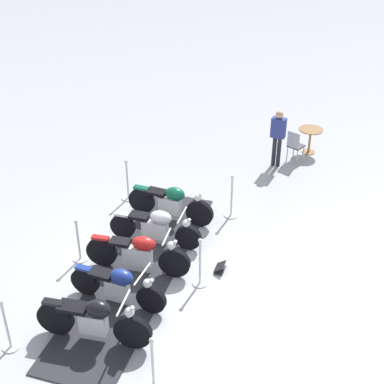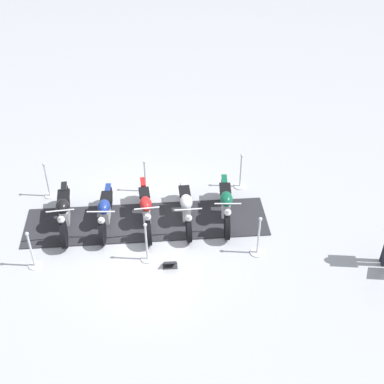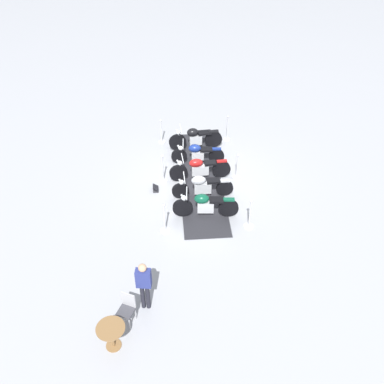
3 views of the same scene
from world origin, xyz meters
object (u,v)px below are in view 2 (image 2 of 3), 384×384
(motorcycle_navy, at_px, (105,211))
(stanchion_left_mid, at_px, (145,181))
(motorcycle_maroon, at_px, (146,209))
(stanchion_right_front, at_px, (32,255))
(info_placard, at_px, (170,265))
(stanchion_left_rear, at_px, (240,177))
(stanchion_right_mid, at_px, (147,248))
(motorcycle_black, at_px, (64,212))
(stanchion_left_front, at_px, (48,185))
(stanchion_right_rear, at_px, (258,242))
(motorcycle_chrome, at_px, (186,207))
(motorcycle_forest, at_px, (226,204))

(motorcycle_navy, bearing_deg, stanchion_left_mid, 147.30)
(motorcycle_maroon, xyz_separation_m, stanchion_right_front, (-2.45, -1.80, -0.14))
(info_placard, bearing_deg, stanchion_left_mid, -80.01)
(stanchion_left_rear, xyz_separation_m, stanchion_right_mid, (-2.20, -3.20, 0.04))
(stanchion_right_mid, relative_size, info_placard, 3.02)
(motorcycle_black, relative_size, info_placard, 5.65)
(stanchion_right_mid, distance_m, stanchion_right_front, 2.72)
(stanchion_left_front, relative_size, stanchion_right_front, 1.05)
(stanchion_right_rear, distance_m, stanchion_right_front, 5.44)
(motorcycle_maroon, distance_m, motorcycle_chrome, 1.05)
(motorcycle_navy, bearing_deg, motorcycle_chrome, 93.63)
(motorcycle_forest, relative_size, info_placard, 5.81)
(motorcycle_black, relative_size, stanchion_right_mid, 1.87)
(stanchion_left_rear, height_order, stanchion_right_rear, stanchion_right_rear)
(stanchion_right_rear, bearing_deg, motorcycle_navy, 170.25)
(stanchion_right_mid, bearing_deg, info_placard, -18.34)
(motorcycle_navy, bearing_deg, motorcycle_forest, 93.87)
(motorcycle_black, xyz_separation_m, stanchion_left_front, (-0.86, 1.28, -0.13))
(motorcycle_black, bearing_deg, stanchion_right_rear, 70.00)
(motorcycle_chrome, height_order, stanchion_left_mid, stanchion_left_mid)
(info_placard, bearing_deg, motorcycle_navy, -45.93)
(motorcycle_chrome, height_order, motorcycle_forest, motorcycle_forest)
(stanchion_left_mid, bearing_deg, stanchion_right_mid, -80.01)
(stanchion_left_mid, bearing_deg, info_placard, -70.02)
(motorcycle_forest, height_order, stanchion_left_front, stanchion_left_front)
(stanchion_left_mid, bearing_deg, motorcycle_chrome, -43.65)
(motorcycle_black, xyz_separation_m, motorcycle_forest, (4.13, 0.72, -0.02))
(motorcycle_navy, xyz_separation_m, stanchion_right_mid, (1.27, -1.15, -0.09))
(info_placard, bearing_deg, motorcycle_maroon, -71.83)
(motorcycle_forest, distance_m, info_placard, 2.31)
(stanchion_left_rear, xyz_separation_m, stanchion_right_rear, (0.48, -2.73, 0.01))
(motorcycle_maroon, bearing_deg, stanchion_right_rear, 59.69)
(stanchion_left_rear, relative_size, info_placard, 2.97)
(stanchion_left_rear, bearing_deg, motorcycle_forest, -103.72)
(motorcycle_chrome, xyz_separation_m, stanchion_left_rear, (1.40, 1.69, -0.14))
(motorcycle_forest, xyz_separation_m, stanchion_left_mid, (-2.31, 1.03, -0.16))
(stanchion_right_front, xyz_separation_m, info_placard, (3.26, 0.28, -0.31))
(stanchion_right_rear, relative_size, stanchion_right_front, 1.06)
(motorcycle_black, relative_size, stanchion_right_rear, 1.88)
(motorcycle_black, bearing_deg, stanchion_left_front, -160.42)
(motorcycle_maroon, xyz_separation_m, motorcycle_chrome, (1.03, 0.18, -0.02))
(motorcycle_chrome, distance_m, stanchion_right_rear, 2.15)
(motorcycle_navy, height_order, motorcycle_chrome, motorcycle_navy)
(motorcycle_maroon, height_order, stanchion_left_front, stanchion_left_front)
(stanchion_left_rear, relative_size, stanchion_right_rear, 0.99)
(stanchion_left_rear, height_order, stanchion_left_mid, stanchion_left_rear)
(motorcycle_maroon, height_order, info_placard, motorcycle_maroon)
(stanchion_right_mid, relative_size, stanchion_right_front, 1.07)
(motorcycle_maroon, xyz_separation_m, motorcycle_forest, (2.06, 0.37, 0.00))
(motorcycle_maroon, distance_m, stanchion_left_mid, 1.44)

